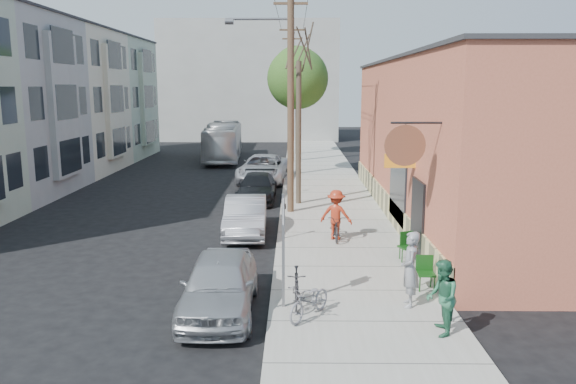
{
  "coord_description": "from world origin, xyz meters",
  "views": [
    {
      "loc": [
        2.61,
        -18.09,
        5.42
      ],
      "look_at": [
        2.37,
        2.87,
        1.5
      ],
      "focal_mm": 35.0,
      "sensor_mm": 36.0,
      "label": 1
    }
  ],
  "objects_px": {
    "parked_bike_b": "(310,300)",
    "car_3": "(263,169)",
    "tree_leafy_far": "(297,72)",
    "parked_bike_a": "(296,287)",
    "tree_leafy_mid": "(298,79)",
    "car_1": "(246,216)",
    "patio_chair_a": "(407,247)",
    "cyclist": "(336,215)",
    "patio_chair_b": "(426,273)",
    "sign_post": "(283,240)",
    "bus": "(223,141)",
    "utility_pole_near": "(289,88)",
    "patron_grey": "(410,269)",
    "tree_bare": "(299,134)",
    "parking_meter_near": "(284,215)",
    "parking_meter_far": "(287,177)",
    "patron_green": "(442,298)",
    "car_0": "(219,284)",
    "car_2": "(257,187)"
  },
  "relations": [
    {
      "from": "parked_bike_b",
      "to": "car_3",
      "type": "bearing_deg",
      "value": 130.21
    },
    {
      "from": "tree_leafy_mid",
      "to": "bus",
      "type": "height_order",
      "value": "tree_leafy_mid"
    },
    {
      "from": "patio_chair_a",
      "to": "tree_leafy_mid",
      "type": "bearing_deg",
      "value": 78.34
    },
    {
      "from": "sign_post",
      "to": "patio_chair_b",
      "type": "xyz_separation_m",
      "value": [
        3.74,
        1.22,
        -1.24
      ]
    },
    {
      "from": "parked_bike_a",
      "to": "utility_pole_near",
      "type": "bearing_deg",
      "value": 91.32
    },
    {
      "from": "cyclist",
      "to": "patron_grey",
      "type": "bearing_deg",
      "value": 120.76
    },
    {
      "from": "utility_pole_near",
      "to": "patron_grey",
      "type": "distance_m",
      "value": 11.84
    },
    {
      "from": "tree_leafy_mid",
      "to": "tree_leafy_far",
      "type": "relative_size",
      "value": 0.9
    },
    {
      "from": "tree_leafy_mid",
      "to": "car_1",
      "type": "bearing_deg",
      "value": -98.01
    },
    {
      "from": "parked_bike_b",
      "to": "bus",
      "type": "xyz_separation_m",
      "value": [
        -5.72,
        29.91,
        0.84
      ]
    },
    {
      "from": "utility_pole_near",
      "to": "tree_leafy_far",
      "type": "xyz_separation_m",
      "value": [
        0.41,
        21.27,
        1.22
      ]
    },
    {
      "from": "patio_chair_b",
      "to": "tree_bare",
      "type": "bearing_deg",
      "value": 107.5
    },
    {
      "from": "patio_chair_a",
      "to": "sign_post",
      "type": "bearing_deg",
      "value": -157.36
    },
    {
      "from": "utility_pole_near",
      "to": "tree_leafy_mid",
      "type": "bearing_deg",
      "value": 87.84
    },
    {
      "from": "patron_green",
      "to": "car_0",
      "type": "bearing_deg",
      "value": -98.57
    },
    {
      "from": "sign_post",
      "to": "patio_chair_a",
      "type": "distance_m",
      "value": 5.42
    },
    {
      "from": "parked_bike_a",
      "to": "parked_bike_b",
      "type": "bearing_deg",
      "value": -67.73
    },
    {
      "from": "tree_bare",
      "to": "car_1",
      "type": "height_order",
      "value": "tree_bare"
    },
    {
      "from": "parking_meter_near",
      "to": "sign_post",
      "type": "bearing_deg",
      "value": -89.09
    },
    {
      "from": "sign_post",
      "to": "parking_meter_far",
      "type": "relative_size",
      "value": 2.26
    },
    {
      "from": "tree_bare",
      "to": "parked_bike_a",
      "type": "relative_size",
      "value": 4.18
    },
    {
      "from": "parked_bike_b",
      "to": "car_2",
      "type": "height_order",
      "value": "car_2"
    },
    {
      "from": "patio_chair_a",
      "to": "tree_leafy_far",
      "type": "bearing_deg",
      "value": 74.51
    },
    {
      "from": "sign_post",
      "to": "cyclist",
      "type": "xyz_separation_m",
      "value": [
        1.73,
        6.21,
        -0.8
      ]
    },
    {
      "from": "car_3",
      "to": "patron_green",
      "type": "bearing_deg",
      "value": -71.46
    },
    {
      "from": "cyclist",
      "to": "parked_bike_b",
      "type": "height_order",
      "value": "cyclist"
    },
    {
      "from": "parking_meter_far",
      "to": "patio_chair_a",
      "type": "bearing_deg",
      "value": -70.98
    },
    {
      "from": "tree_leafy_far",
      "to": "parked_bike_a",
      "type": "distance_m",
      "value": 32.44
    },
    {
      "from": "parked_bike_a",
      "to": "car_2",
      "type": "relative_size",
      "value": 0.34
    },
    {
      "from": "patron_grey",
      "to": "tree_bare",
      "type": "bearing_deg",
      "value": -160.81
    },
    {
      "from": "tree_leafy_far",
      "to": "parked_bike_a",
      "type": "xyz_separation_m",
      "value": [
        -0.13,
        -31.87,
        -6.02
      ]
    },
    {
      "from": "tree_leafy_mid",
      "to": "cyclist",
      "type": "relative_size",
      "value": 4.35
    },
    {
      "from": "patron_grey",
      "to": "parked_bike_b",
      "type": "height_order",
      "value": "patron_grey"
    },
    {
      "from": "tree_leafy_far",
      "to": "car_0",
      "type": "xyz_separation_m",
      "value": [
        -2.0,
        -31.99,
        -5.9
      ]
    },
    {
      "from": "sign_post",
      "to": "parked_bike_b",
      "type": "distance_m",
      "value": 1.56
    },
    {
      "from": "car_0",
      "to": "car_2",
      "type": "xyz_separation_m",
      "value": [
        0.0,
        13.8,
        -0.08
      ]
    },
    {
      "from": "tree_leafy_mid",
      "to": "cyclist",
      "type": "bearing_deg",
      "value": -85.23
    },
    {
      "from": "patio_chair_b",
      "to": "car_1",
      "type": "xyz_separation_m",
      "value": [
        -5.29,
        6.1,
        0.11
      ]
    },
    {
      "from": "patio_chair_a",
      "to": "cyclist",
      "type": "xyz_separation_m",
      "value": [
        -2.02,
        2.49,
        0.44
      ]
    },
    {
      "from": "car_1",
      "to": "patio_chair_a",
      "type": "bearing_deg",
      "value": -36.52
    },
    {
      "from": "patio_chair_a",
      "to": "patio_chair_b",
      "type": "bearing_deg",
      "value": -112.37
    },
    {
      "from": "parked_bike_a",
      "to": "sign_post",
      "type": "bearing_deg",
      "value": -167.1
    },
    {
      "from": "patron_green",
      "to": "parked_bike_b",
      "type": "relative_size",
      "value": 1.06
    },
    {
      "from": "patron_grey",
      "to": "car_3",
      "type": "bearing_deg",
      "value": -159.24
    },
    {
      "from": "utility_pole_near",
      "to": "car_0",
      "type": "relative_size",
      "value": 2.33
    },
    {
      "from": "sign_post",
      "to": "parking_meter_far",
      "type": "height_order",
      "value": "sign_post"
    },
    {
      "from": "parked_bike_b",
      "to": "car_0",
      "type": "relative_size",
      "value": 0.37
    },
    {
      "from": "patron_green",
      "to": "tree_leafy_mid",
      "type": "bearing_deg",
      "value": -164.62
    },
    {
      "from": "patio_chair_b",
      "to": "car_3",
      "type": "distance_m",
      "value": 18.82
    },
    {
      "from": "utility_pole_near",
      "to": "car_3",
      "type": "relative_size",
      "value": 1.79
    }
  ]
}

